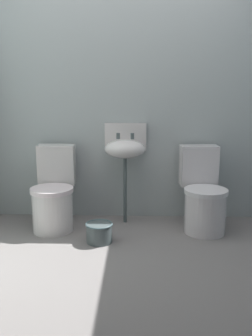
{
  "coord_description": "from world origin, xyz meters",
  "views": [
    {
      "loc": [
        0.09,
        -2.57,
        1.31
      ],
      "look_at": [
        0.0,
        0.28,
        0.7
      ],
      "focal_mm": 38.98,
      "sensor_mm": 36.0,
      "label": 1
    }
  ],
  "objects_px": {
    "sink": "(125,148)",
    "bucket": "(99,232)",
    "toilet_left": "(54,195)",
    "toilet_right": "(203,197)"
  },
  "relations": [
    {
      "from": "toilet_left",
      "to": "toilet_right",
      "type": "bearing_deg",
      "value": 177.78
    },
    {
      "from": "toilet_left",
      "to": "sink",
      "type": "bearing_deg",
      "value": -166.76
    },
    {
      "from": "toilet_left",
      "to": "sink",
      "type": "height_order",
      "value": "sink"
    },
    {
      "from": "toilet_left",
      "to": "bucket",
      "type": "height_order",
      "value": "toilet_left"
    },
    {
      "from": "sink",
      "to": "bucket",
      "type": "bearing_deg",
      "value": -111.42
    },
    {
      "from": "toilet_right",
      "to": "sink",
      "type": "height_order",
      "value": "sink"
    },
    {
      "from": "sink",
      "to": "bucket",
      "type": "relative_size",
      "value": 4.09
    },
    {
      "from": "sink",
      "to": "bucket",
      "type": "distance_m",
      "value": 0.88
    },
    {
      "from": "toilet_right",
      "to": "bucket",
      "type": "bearing_deg",
      "value": 14.86
    },
    {
      "from": "toilet_right",
      "to": "bucket",
      "type": "relative_size",
      "value": 3.22
    }
  ]
}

